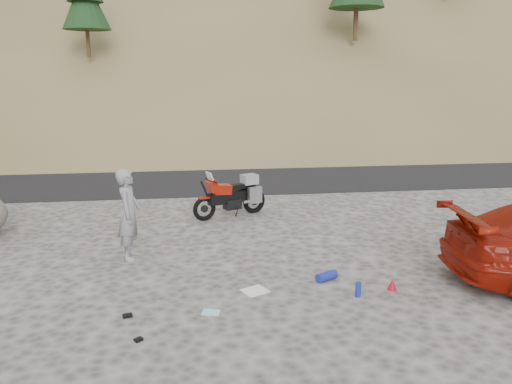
# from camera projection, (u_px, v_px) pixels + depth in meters

# --- Properties ---
(ground) EXTENTS (140.00, 140.00, 0.00)m
(ground) POSITION_uv_depth(u_px,v_px,m) (185.00, 270.00, 9.18)
(ground) COLOR #43413E
(ground) RESTS_ON ground
(road) EXTENTS (120.00, 7.00, 0.05)m
(road) POSITION_uv_depth(u_px,v_px,m) (187.00, 174.00, 17.86)
(road) COLOR black
(road) RESTS_ON ground
(motorcycle) EXTENTS (1.91, 1.06, 1.22)m
(motorcycle) POSITION_uv_depth(u_px,v_px,m) (233.00, 196.00, 12.52)
(motorcycle) COLOR black
(motorcycle) RESTS_ON ground
(man) EXTENTS (0.50, 0.70, 1.78)m
(man) POSITION_uv_depth(u_px,v_px,m) (132.00, 258.00, 9.76)
(man) COLOR gray
(man) RESTS_ON ground
(gear_white_cloth) EXTENTS (0.51, 0.49, 0.01)m
(gear_white_cloth) POSITION_uv_depth(u_px,v_px,m) (255.00, 291.00, 8.26)
(gear_white_cloth) COLOR white
(gear_white_cloth) RESTS_ON ground
(gear_blue_mat) EXTENTS (0.42, 0.32, 0.16)m
(gear_blue_mat) POSITION_uv_depth(u_px,v_px,m) (327.00, 276.00, 8.67)
(gear_blue_mat) COLOR navy
(gear_blue_mat) RESTS_ON ground
(gear_bottle) EXTENTS (0.11, 0.11, 0.25)m
(gear_bottle) POSITION_uv_depth(u_px,v_px,m) (358.00, 290.00, 8.03)
(gear_bottle) COLOR navy
(gear_bottle) RESTS_ON ground
(gear_funnel) EXTENTS (0.21, 0.21, 0.20)m
(gear_funnel) POSITION_uv_depth(u_px,v_px,m) (392.00, 284.00, 8.29)
(gear_funnel) COLOR #A90B1A
(gear_funnel) RESTS_ON ground
(gear_glove_a) EXTENTS (0.16, 0.13, 0.04)m
(gear_glove_a) POSITION_uv_depth(u_px,v_px,m) (127.00, 316.00, 7.39)
(gear_glove_a) COLOR black
(gear_glove_a) RESTS_ON ground
(gear_glove_b) EXTENTS (0.14, 0.13, 0.04)m
(gear_glove_b) POSITION_uv_depth(u_px,v_px,m) (138.00, 340.00, 6.72)
(gear_glove_b) COLOR black
(gear_glove_b) RESTS_ON ground
(gear_blue_cloth) EXTENTS (0.31, 0.25, 0.01)m
(gear_blue_cloth) POSITION_uv_depth(u_px,v_px,m) (211.00, 312.00, 7.52)
(gear_blue_cloth) COLOR #96CBE9
(gear_blue_cloth) RESTS_ON ground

